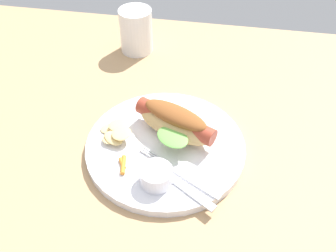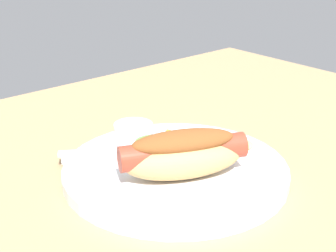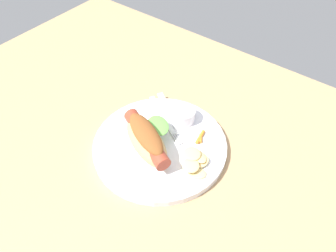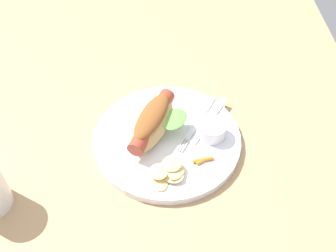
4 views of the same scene
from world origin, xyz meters
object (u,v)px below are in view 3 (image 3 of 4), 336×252
(chips_pile, at_px, (195,162))
(hot_dog, at_px, (146,139))
(plate, at_px, (160,145))
(carrot_garnish, at_px, (200,137))
(fork, at_px, (164,118))
(sauce_ramekin, at_px, (183,115))
(knife, at_px, (169,113))

(chips_pile, bearing_deg, hot_dog, 13.15)
(plate, relative_size, chips_pile, 3.73)
(carrot_garnish, bearing_deg, plate, 45.56)
(hot_dog, relative_size, fork, 1.07)
(plate, relative_size, carrot_garnish, 7.36)
(plate, distance_m, chips_pile, 0.09)
(sauce_ramekin, height_order, knife, sauce_ramekin)
(hot_dog, bearing_deg, fork, 129.30)
(fork, bearing_deg, knife, 125.02)
(plate, relative_size, hot_dog, 1.79)
(plate, distance_m, carrot_garnish, 0.09)
(fork, bearing_deg, chips_pile, 2.12)
(sauce_ramekin, distance_m, knife, 0.04)
(hot_dog, distance_m, carrot_garnish, 0.12)
(chips_pile, bearing_deg, fork, -27.00)
(plate, height_order, hot_dog, hot_dog)
(chips_pile, xyz_separation_m, carrot_garnish, (0.03, -0.07, -0.01))
(plate, bearing_deg, chips_pile, 178.43)
(sauce_ramekin, bearing_deg, chips_pile, 136.31)
(plate, relative_size, knife, 2.02)
(hot_dog, distance_m, fork, 0.10)
(knife, height_order, carrot_garnish, carrot_garnish)
(fork, bearing_deg, hot_dog, -46.10)
(knife, bearing_deg, hot_dog, -43.70)
(hot_dog, height_order, sauce_ramekin, hot_dog)
(hot_dog, relative_size, carrot_garnish, 4.11)
(plate, relative_size, fork, 1.91)
(knife, bearing_deg, carrot_garnish, 20.78)
(knife, bearing_deg, chips_pile, -0.52)
(knife, xyz_separation_m, carrot_garnish, (-0.10, 0.02, 0.00))
(plate, distance_m, hot_dog, 0.05)
(sauce_ramekin, height_order, fork, sauce_ramekin)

